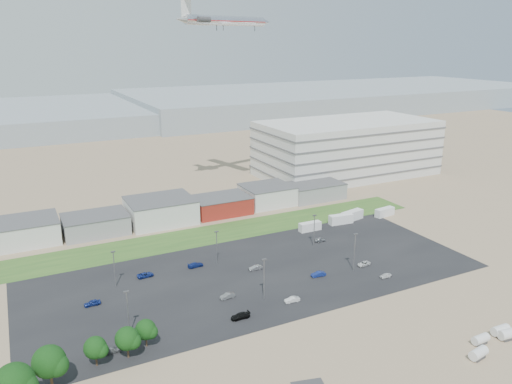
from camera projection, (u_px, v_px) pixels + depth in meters
ground at (276, 313)px, 114.47m from camera, size 700.00×700.00×0.00m
parking_lot at (256, 274)px, 133.72m from camera, size 120.00×50.00×0.01m
grass_strip at (197, 237)px, 158.91m from camera, size 160.00×16.00×0.02m
hills_backdrop at (129, 113)px, 399.63m from camera, size 700.00×200.00×9.00m
building_row at (129, 215)px, 166.67m from camera, size 170.00×20.00×8.00m
parking_garage at (347, 148)px, 230.84m from camera, size 80.00×40.00×25.00m
storage_tank_nw at (481, 339)px, 102.44m from camera, size 3.76×1.96×2.22m
storage_tank_ne at (500, 330)px, 105.53m from camera, size 4.02×2.10×2.37m
storage_tank_sw at (479, 353)px, 97.66m from camera, size 4.27×2.61×2.40m
storage_tank_se at (508, 334)px, 104.04m from camera, size 4.42×2.59×2.52m
box_trailer_a at (310, 226)px, 163.90m from camera, size 7.60×2.40×2.84m
box_trailer_b at (341, 219)px, 170.21m from camera, size 8.62×3.37×3.16m
box_trailer_c at (352, 215)px, 173.60m from camera, size 9.18×4.64×3.29m
box_trailer_d at (385, 212)px, 177.63m from camera, size 8.06×3.49×2.92m
tree_left at (49, 365)px, 88.46m from camera, size 6.31×6.31×9.47m
tree_mid at (95, 350)px, 94.85m from camera, size 4.65×4.65×6.97m
tree_right at (127, 341)px, 97.21m from camera, size 5.02×5.02×7.52m
tree_near at (146, 332)px, 100.95m from camera, size 4.53×4.53×6.80m
lightpole_front_l at (128, 313)px, 104.60m from camera, size 1.20×0.50×10.19m
lightpole_front_m at (264, 279)px, 119.25m from camera, size 1.23×0.51×10.48m
lightpole_front_r at (354, 252)px, 134.13m from camera, size 1.26×0.52×10.69m
lightpole_back_l at (115, 269)px, 125.51m from camera, size 1.13×0.47×9.61m
lightpole_back_m at (217, 248)px, 138.31m from camera, size 1.15×0.48×9.73m
lightpole_back_r at (314, 231)px, 150.36m from camera, size 1.18×0.49×10.02m
airliner at (226, 21)px, 187.99m from camera, size 50.99×40.72×13.24m
parked_car_0 at (364, 264)px, 138.51m from camera, size 4.14×2.27×1.10m
parked_car_1 at (318, 274)px, 132.05m from camera, size 4.11×1.81×1.31m
parked_car_2 at (385, 276)px, 131.42m from camera, size 3.31×1.46×1.11m
parked_car_3 at (240, 316)px, 111.96m from camera, size 4.51×1.89×1.30m
parked_car_4 at (228, 296)px, 120.81m from camera, size 4.00×1.75×1.28m
parked_car_5 at (92, 303)px, 117.53m from camera, size 3.85×1.60×1.30m
parked_car_6 at (196, 265)px, 137.61m from camera, size 4.49×2.00×1.28m
parked_car_7 at (256, 268)px, 135.80m from camera, size 3.80×1.38×1.25m
parked_car_8 at (320, 240)px, 155.03m from camera, size 3.87×1.85×1.28m
parked_car_9 at (145, 275)px, 131.74m from camera, size 4.49×2.30×1.21m
parked_car_10 at (112, 350)px, 99.77m from camera, size 4.06×1.81×1.16m
parked_car_13 at (292, 300)px, 119.10m from camera, size 3.83×1.62×1.23m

